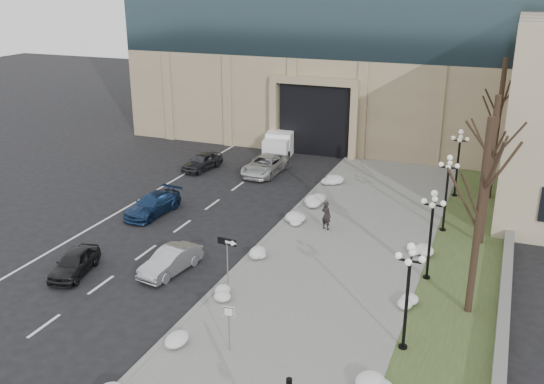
{
  "coord_description": "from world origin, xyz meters",
  "views": [
    {
      "loc": [
        11.16,
        -15.5,
        14.32
      ],
      "look_at": [
        -0.09,
        12.68,
        3.5
      ],
      "focal_mm": 40.0,
      "sensor_mm": 36.0,
      "label": 1
    }
  ],
  "objects_px": {
    "car_b": "(170,261)",
    "lamppost_b": "(432,223)",
    "pedestrian": "(326,216)",
    "box_truck": "(282,141)",
    "keep_sign": "(229,319)",
    "lamppost_d": "(459,154)",
    "car_e": "(202,161)",
    "car_c": "(153,205)",
    "lamppost_c": "(447,183)",
    "car_a": "(74,263)",
    "lamppost_a": "(408,282)",
    "car_d": "(265,165)",
    "one_way_sign": "(230,249)"
  },
  "relations": [
    {
      "from": "car_b",
      "to": "lamppost_b",
      "type": "xyz_separation_m",
      "value": [
        12.3,
        4.01,
        2.44
      ]
    },
    {
      "from": "pedestrian",
      "to": "box_truck",
      "type": "distance_m",
      "value": 17.59
    },
    {
      "from": "keep_sign",
      "to": "lamppost_b",
      "type": "distance_m",
      "value": 11.42
    },
    {
      "from": "car_b",
      "to": "lamppost_d",
      "type": "bearing_deg",
      "value": 63.38
    },
    {
      "from": "car_e",
      "to": "lamppost_b",
      "type": "distance_m",
      "value": 22.73
    },
    {
      "from": "car_c",
      "to": "keep_sign",
      "type": "relative_size",
      "value": 2.12
    },
    {
      "from": "keep_sign",
      "to": "car_b",
      "type": "bearing_deg",
      "value": 128.05
    },
    {
      "from": "car_e",
      "to": "lamppost_c",
      "type": "xyz_separation_m",
      "value": [
        19.06,
        -5.65,
        2.41
      ]
    },
    {
      "from": "car_a",
      "to": "lamppost_b",
      "type": "height_order",
      "value": "lamppost_b"
    },
    {
      "from": "lamppost_c",
      "to": "lamppost_d",
      "type": "xyz_separation_m",
      "value": [
        0.0,
        6.5,
        0.0
      ]
    },
    {
      "from": "box_truck",
      "to": "car_a",
      "type": "bearing_deg",
      "value": -102.05
    },
    {
      "from": "lamppost_a",
      "to": "lamppost_c",
      "type": "xyz_separation_m",
      "value": [
        0.0,
        13.0,
        0.0
      ]
    },
    {
      "from": "car_b",
      "to": "car_d",
      "type": "bearing_deg",
      "value": 105.19
    },
    {
      "from": "lamppost_d",
      "to": "car_e",
      "type": "bearing_deg",
      "value": -177.45
    },
    {
      "from": "car_c",
      "to": "one_way_sign",
      "type": "xyz_separation_m",
      "value": [
        8.98,
        -7.33,
        1.64
      ]
    },
    {
      "from": "car_c",
      "to": "keep_sign",
      "type": "distance_m",
      "value": 16.27
    },
    {
      "from": "car_b",
      "to": "car_c",
      "type": "relative_size",
      "value": 0.85
    },
    {
      "from": "pedestrian",
      "to": "one_way_sign",
      "type": "height_order",
      "value": "one_way_sign"
    },
    {
      "from": "car_c",
      "to": "lamppost_d",
      "type": "distance_m",
      "value": 20.53
    },
    {
      "from": "lamppost_a",
      "to": "car_d",
      "type": "bearing_deg",
      "value": 125.87
    },
    {
      "from": "one_way_sign",
      "to": "lamppost_d",
      "type": "bearing_deg",
      "value": 68.38
    },
    {
      "from": "car_c",
      "to": "lamppost_b",
      "type": "height_order",
      "value": "lamppost_b"
    },
    {
      "from": "car_d",
      "to": "lamppost_c",
      "type": "distance_m",
      "value": 15.65
    },
    {
      "from": "car_c",
      "to": "car_d",
      "type": "distance_m",
      "value": 10.95
    },
    {
      "from": "pedestrian",
      "to": "lamppost_a",
      "type": "distance_m",
      "value": 12.56
    },
    {
      "from": "pedestrian",
      "to": "lamppost_b",
      "type": "xyz_separation_m",
      "value": [
        6.48,
        -4.06,
        2.09
      ]
    },
    {
      "from": "lamppost_a",
      "to": "car_b",
      "type": "bearing_deg",
      "value": 168.56
    },
    {
      "from": "car_d",
      "to": "lamppost_a",
      "type": "bearing_deg",
      "value": -52.0
    },
    {
      "from": "car_b",
      "to": "car_d",
      "type": "xyz_separation_m",
      "value": [
        -1.76,
        16.96,
        0.07
      ]
    },
    {
      "from": "car_e",
      "to": "lamppost_c",
      "type": "height_order",
      "value": "lamppost_c"
    },
    {
      "from": "one_way_sign",
      "to": "box_truck",
      "type": "bearing_deg",
      "value": 109.3
    },
    {
      "from": "car_b",
      "to": "lamppost_d",
      "type": "distance_m",
      "value": 21.13
    },
    {
      "from": "car_b",
      "to": "lamppost_b",
      "type": "distance_m",
      "value": 13.17
    },
    {
      "from": "car_a",
      "to": "car_c",
      "type": "distance_m",
      "value": 8.6
    },
    {
      "from": "car_d",
      "to": "lamppost_d",
      "type": "height_order",
      "value": "lamppost_d"
    },
    {
      "from": "pedestrian",
      "to": "lamppost_a",
      "type": "xyz_separation_m",
      "value": [
        6.48,
        -10.56,
        2.09
      ]
    },
    {
      "from": "keep_sign",
      "to": "lamppost_a",
      "type": "distance_m",
      "value": 7.19
    },
    {
      "from": "lamppost_d",
      "to": "pedestrian",
      "type": "bearing_deg",
      "value": -125.93
    },
    {
      "from": "box_truck",
      "to": "one_way_sign",
      "type": "bearing_deg",
      "value": -83.18
    },
    {
      "from": "car_e",
      "to": "lamppost_a",
      "type": "distance_m",
      "value": 26.78
    },
    {
      "from": "car_b",
      "to": "one_way_sign",
      "type": "height_order",
      "value": "one_way_sign"
    },
    {
      "from": "lamppost_a",
      "to": "lamppost_b",
      "type": "relative_size",
      "value": 1.0
    },
    {
      "from": "car_b",
      "to": "lamppost_d",
      "type": "height_order",
      "value": "lamppost_d"
    },
    {
      "from": "car_b",
      "to": "one_way_sign",
      "type": "distance_m",
      "value": 4.18
    },
    {
      "from": "car_b",
      "to": "keep_sign",
      "type": "bearing_deg",
      "value": -32.84
    },
    {
      "from": "car_c",
      "to": "box_truck",
      "type": "distance_m",
      "value": 16.99
    },
    {
      "from": "car_a",
      "to": "one_way_sign",
      "type": "bearing_deg",
      "value": -3.62
    },
    {
      "from": "car_e",
      "to": "car_d",
      "type": "bearing_deg",
      "value": 18.17
    },
    {
      "from": "keep_sign",
      "to": "lamppost_a",
      "type": "height_order",
      "value": "lamppost_a"
    },
    {
      "from": "car_a",
      "to": "keep_sign",
      "type": "bearing_deg",
      "value": -30.05
    }
  ]
}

